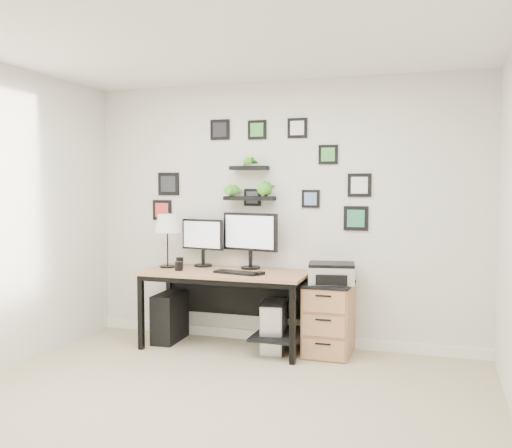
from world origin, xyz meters
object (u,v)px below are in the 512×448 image
at_px(desk, 230,284).
at_px(printer, 332,273).
at_px(monitor_left, 203,239).
at_px(pc_tower_black, 170,317).
at_px(table_lamp, 167,225).
at_px(monitor_right, 250,236).
at_px(pc_tower_grey, 274,327).
at_px(mug, 179,266).
at_px(file_cabinet, 329,319).

bearing_deg(desk, printer, 3.54).
xyz_separation_m(monitor_left, pc_tower_black, (-0.30, -0.17, -0.79)).
relative_size(desk, table_lamp, 2.97).
relative_size(monitor_right, pc_tower_grey, 1.20).
bearing_deg(printer, mug, -172.61).
height_order(desk, monitor_right, monitor_right).
bearing_deg(mug, table_lamp, 140.84).
bearing_deg(file_cabinet, monitor_right, 170.76).
bearing_deg(pc_tower_black, monitor_left, 26.76).
bearing_deg(monitor_right, monitor_left, 179.53).
distance_m(monitor_right, table_lamp, 0.85).
height_order(file_cabinet, printer, printer).
height_order(desk, file_cabinet, desk).
relative_size(monitor_right, pc_tower_black, 1.22).
xyz_separation_m(monitor_left, monitor_right, (0.51, -0.00, 0.05)).
bearing_deg(monitor_left, pc_tower_grey, -12.49).
height_order(pc_tower_grey, printer, printer).
bearing_deg(mug, printer, 7.39).
bearing_deg(monitor_right, printer, -8.82).
distance_m(desk, printer, 1.00).
distance_m(desk, mug, 0.53).
relative_size(file_cabinet, printer, 1.44).
height_order(monitor_left, mug, monitor_left).
distance_m(monitor_left, table_lamp, 0.38).
relative_size(desk, printer, 3.43).
relative_size(pc_tower_black, pc_tower_grey, 0.99).
bearing_deg(table_lamp, mug, -39.16).
distance_m(mug, file_cabinet, 1.52).
bearing_deg(file_cabinet, pc_tower_black, -179.01).
bearing_deg(monitor_left, mug, -109.21).
xyz_separation_m(table_lamp, pc_tower_black, (0.02, -0.01, -0.94)).
height_order(table_lamp, printer, table_lamp).
bearing_deg(table_lamp, desk, -3.04).
height_order(pc_tower_grey, file_cabinet, file_cabinet).
distance_m(pc_tower_grey, printer, 0.76).
bearing_deg(mug, monitor_left, 70.79).
bearing_deg(desk, file_cabinet, 3.46).
xyz_separation_m(desk, pc_tower_grey, (0.44, 0.02, -0.39)).
bearing_deg(mug, pc_tower_grey, 8.92).
distance_m(table_lamp, pc_tower_black, 0.94).
xyz_separation_m(mug, file_cabinet, (1.44, 0.19, -0.46)).
height_order(desk, mug, mug).
bearing_deg(pc_tower_grey, printer, 4.76).
height_order(desk, table_lamp, table_lamp).
bearing_deg(desk, pc_tower_grey, 2.05).
bearing_deg(printer, desk, -176.46).
height_order(monitor_right, printer, monitor_right).
height_order(pc_tower_black, printer, printer).
bearing_deg(monitor_left, file_cabinet, -5.89).
bearing_deg(pc_tower_grey, mug, -171.08).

